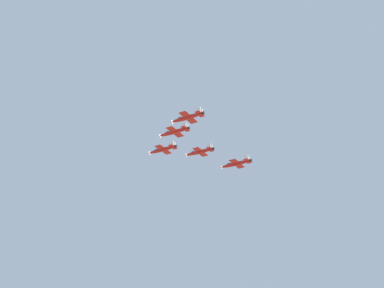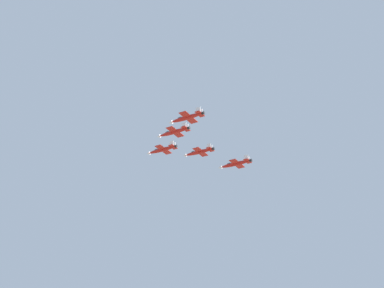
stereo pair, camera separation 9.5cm
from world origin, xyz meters
name	(u,v)px [view 1 (the left image)]	position (x,y,z in m)	size (l,w,h in m)	color
jet_lead	(162,150)	(-16.23, -28.37, 153.02)	(11.33, 17.70, 3.78)	red
jet_left_wingman	(174,132)	(-24.24, -45.29, 153.43)	(11.49, 17.97, 3.84)	red
jet_right_wingman	(199,152)	(-0.83, -39.01, 153.41)	(11.28, 17.56, 3.76)	red
jet_left_outer	(187,118)	(-32.26, -62.21, 150.99)	(11.43, 17.85, 3.81)	red
jet_right_outer	(235,164)	(14.58, -49.64, 148.42)	(11.89, 18.61, 3.97)	red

